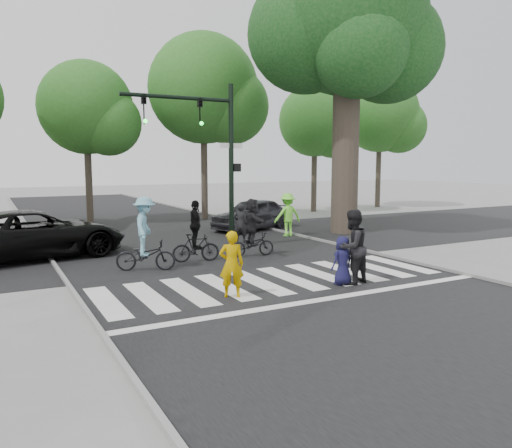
% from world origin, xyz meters
% --- Properties ---
extents(ground, '(120.00, 120.00, 0.00)m').
position_xyz_m(ground, '(0.00, 0.00, 0.00)').
color(ground, gray).
rests_on(ground, ground).
extents(road_stem, '(10.00, 70.00, 0.01)m').
position_xyz_m(road_stem, '(0.00, 5.00, 0.01)').
color(road_stem, black).
rests_on(road_stem, ground).
extents(road_cross, '(70.00, 10.00, 0.01)m').
position_xyz_m(road_cross, '(0.00, 8.00, 0.01)').
color(road_cross, black).
rests_on(road_cross, ground).
extents(curb_left, '(0.10, 70.00, 0.10)m').
position_xyz_m(curb_left, '(-5.05, 5.00, 0.05)').
color(curb_left, gray).
rests_on(curb_left, ground).
extents(curb_right, '(0.10, 70.00, 0.10)m').
position_xyz_m(curb_right, '(5.05, 5.00, 0.05)').
color(curb_right, gray).
rests_on(curb_right, ground).
extents(crosswalk, '(10.00, 3.85, 0.01)m').
position_xyz_m(crosswalk, '(0.00, 0.66, 0.01)').
color(crosswalk, silver).
rests_on(crosswalk, ground).
extents(traffic_signal, '(4.45, 0.29, 6.00)m').
position_xyz_m(traffic_signal, '(0.35, 6.20, 3.90)').
color(traffic_signal, black).
rests_on(traffic_signal, ground).
extents(eucalyptus, '(8.30, 7.20, 13.00)m').
position_xyz_m(eucalyptus, '(7.53, 7.67, 9.08)').
color(eucalyptus, brown).
rests_on(eucalyptus, ground).
extents(bg_tree_2, '(5.04, 4.80, 8.40)m').
position_xyz_m(bg_tree_2, '(-1.76, 16.62, 5.78)').
color(bg_tree_2, brown).
rests_on(bg_tree_2, ground).
extents(bg_tree_3, '(6.30, 6.00, 10.20)m').
position_xyz_m(bg_tree_3, '(4.31, 15.27, 6.94)').
color(bg_tree_3, brown).
rests_on(bg_tree_3, ground).
extents(bg_tree_4, '(4.83, 4.60, 8.15)m').
position_xyz_m(bg_tree_4, '(12.23, 16.12, 5.64)').
color(bg_tree_4, brown).
rests_on(bg_tree_4, ground).
extents(bg_tree_5, '(5.67, 5.40, 9.30)m').
position_xyz_m(bg_tree_5, '(18.27, 16.69, 6.36)').
color(bg_tree_5, brown).
rests_on(bg_tree_5, ground).
extents(pedestrian_woman, '(0.69, 0.59, 1.60)m').
position_xyz_m(pedestrian_woman, '(-1.77, 0.03, 0.80)').
color(pedestrian_woman, '#C49300').
rests_on(pedestrian_woman, ground).
extents(pedestrian_child, '(0.66, 0.46, 1.29)m').
position_xyz_m(pedestrian_child, '(1.30, -0.27, 0.64)').
color(pedestrian_child, '#17163F').
rests_on(pedestrian_child, ground).
extents(pedestrian_adult, '(1.13, 0.98, 1.97)m').
position_xyz_m(pedestrian_adult, '(1.59, -0.29, 0.99)').
color(pedestrian_adult, black).
rests_on(pedestrian_adult, ground).
extents(cyclist_left, '(1.83, 1.30, 2.20)m').
position_xyz_m(cyclist_left, '(-2.73, 3.89, 0.95)').
color(cyclist_left, black).
rests_on(cyclist_left, ground).
extents(cyclist_mid, '(1.58, 0.98, 1.99)m').
position_xyz_m(cyclist_mid, '(-0.93, 4.43, 0.82)').
color(cyclist_mid, black).
rests_on(cyclist_mid, ground).
extents(cyclist_right, '(1.61, 1.50, 1.98)m').
position_xyz_m(cyclist_right, '(1.11, 4.40, 0.88)').
color(cyclist_right, black).
rests_on(cyclist_right, ground).
extents(car_suv, '(6.27, 3.74, 1.63)m').
position_xyz_m(car_suv, '(-5.43, 7.53, 0.82)').
color(car_suv, black).
rests_on(car_suv, ground).
extents(car_grey, '(4.72, 3.14, 1.49)m').
position_xyz_m(car_grey, '(4.30, 10.37, 0.75)').
color(car_grey, '#313136').
rests_on(car_grey, ground).
extents(bystander_hivis, '(1.26, 0.78, 1.87)m').
position_xyz_m(bystander_hivis, '(4.67, 7.81, 0.94)').
color(bystander_hivis, '#7FFF41').
rests_on(bystander_hivis, ground).
extents(bystander_dark, '(0.69, 0.63, 1.58)m').
position_xyz_m(bystander_dark, '(2.05, 7.15, 0.79)').
color(bystander_dark, black).
rests_on(bystander_dark, ground).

